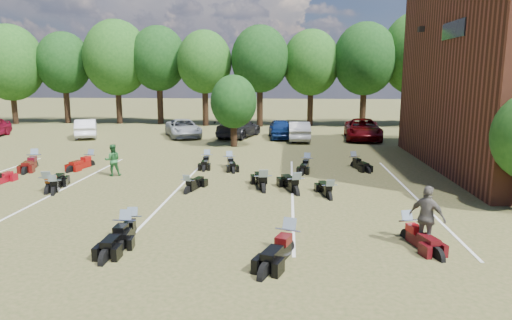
# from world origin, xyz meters

# --- Properties ---
(ground) EXTENTS (160.00, 160.00, 0.00)m
(ground) POSITION_xyz_m (0.00, 0.00, 0.00)
(ground) COLOR brown
(ground) RESTS_ON ground
(car_1) EXTENTS (3.12, 4.71, 1.47)m
(car_1) POSITION_xyz_m (-14.27, 19.17, 0.73)
(car_1) COLOR silver
(car_1) RESTS_ON ground
(car_2) EXTENTS (4.12, 5.64, 1.42)m
(car_2) POSITION_xyz_m (-6.62, 19.96, 0.71)
(car_2) COLOR #9B9EA3
(car_2) RESTS_ON ground
(car_3) EXTENTS (3.58, 5.77, 1.56)m
(car_3) POSITION_xyz_m (-2.18, 20.12, 0.78)
(car_3) COLOR black
(car_3) RESTS_ON ground
(car_4) EXTENTS (2.12, 4.45, 1.47)m
(car_4) POSITION_xyz_m (1.17, 19.84, 0.73)
(car_4) COLOR navy
(car_4) RESTS_ON ground
(car_5) EXTENTS (1.66, 4.49, 1.47)m
(car_5) POSITION_xyz_m (2.58, 18.55, 0.73)
(car_5) COLOR #9F9F9A
(car_5) RESTS_ON ground
(car_6) EXTENTS (3.06, 5.89, 1.59)m
(car_6) POSITION_xyz_m (7.50, 19.59, 0.79)
(car_6) COLOR #550408
(car_6) RESTS_ON ground
(car_7) EXTENTS (3.80, 5.19, 1.40)m
(car_7) POSITION_xyz_m (15.30, 19.62, 0.70)
(car_7) COLOR #3A393E
(car_7) RESTS_ON ground
(person_green) EXTENTS (0.93, 0.84, 1.57)m
(person_green) POSITION_xyz_m (-6.82, 5.67, 0.79)
(person_green) COLOR #25622E
(person_green) RESTS_ON ground
(person_grey) EXTENTS (1.10, 1.07, 1.85)m
(person_grey) POSITION_xyz_m (5.78, -3.04, 0.92)
(person_grey) COLOR #5A534D
(person_grey) RESTS_ON ground
(motorcycle_2) EXTENTS (0.75, 2.29, 1.28)m
(motorcycle_2) POSITION_xyz_m (-3.07, -3.03, 0.00)
(motorcycle_2) COLOR black
(motorcycle_2) RESTS_ON ground
(motorcycle_3) EXTENTS (0.89, 2.11, 1.14)m
(motorcycle_3) POSITION_xyz_m (-3.05, -2.43, 0.00)
(motorcycle_3) COLOR black
(motorcycle_3) RESTS_ON ground
(motorcycle_5) EXTENTS (1.53, 2.53, 1.34)m
(motorcycle_5) POSITION_xyz_m (1.84, -3.63, 0.00)
(motorcycle_5) COLOR black
(motorcycle_5) RESTS_ON ground
(motorcycle_6) EXTENTS (1.27, 2.27, 1.21)m
(motorcycle_6) POSITION_xyz_m (5.46, -2.31, 0.00)
(motorcycle_6) COLOR #42090D
(motorcycle_6) RESTS_ON ground
(motorcycle_8) EXTENTS (1.11, 2.47, 1.33)m
(motorcycle_8) POSITION_xyz_m (-8.30, 2.22, 0.00)
(motorcycle_8) COLOR black
(motorcycle_8) RESTS_ON ground
(motorcycle_9) EXTENTS (1.28, 2.23, 1.19)m
(motorcycle_9) POSITION_xyz_m (-7.98, 2.03, 0.00)
(motorcycle_9) COLOR black
(motorcycle_9) RESTS_ON ground
(motorcycle_10) EXTENTS (1.09, 2.10, 1.12)m
(motorcycle_10) POSITION_xyz_m (-2.41, 2.62, 0.00)
(motorcycle_10) COLOR black
(motorcycle_10) RESTS_ON ground
(motorcycle_11) EXTENTS (1.44, 2.53, 1.34)m
(motorcycle_11) POSITION_xyz_m (2.14, 2.75, 0.00)
(motorcycle_11) COLOR black
(motorcycle_11) RESTS_ON ground
(motorcycle_12) EXTENTS (1.23, 2.55, 1.37)m
(motorcycle_12) POSITION_xyz_m (0.75, 3.10, 0.00)
(motorcycle_12) COLOR black
(motorcycle_12) RESTS_ON ground
(motorcycle_13) EXTENTS (0.98, 2.14, 1.15)m
(motorcycle_13) POSITION_xyz_m (3.48, 2.10, 0.00)
(motorcycle_13) COLOR black
(motorcycle_13) RESTS_ON ground
(motorcycle_14) EXTENTS (1.35, 2.56, 1.36)m
(motorcycle_14) POSITION_xyz_m (-11.89, 7.48, 0.00)
(motorcycle_14) COLOR #490C0A
(motorcycle_14) RESTS_ON ground
(motorcycle_15) EXTENTS (1.20, 2.37, 1.26)m
(motorcycle_15) POSITION_xyz_m (-9.00, 7.94, 0.00)
(motorcycle_15) COLOR maroon
(motorcycle_15) RESTS_ON ground
(motorcycle_16) EXTENTS (0.82, 2.17, 1.18)m
(motorcycle_16) POSITION_xyz_m (-2.67, 8.65, 0.00)
(motorcycle_16) COLOR black
(motorcycle_16) RESTS_ON ground
(motorcycle_18) EXTENTS (1.17, 2.22, 1.18)m
(motorcycle_18) POSITION_xyz_m (-1.37, 8.27, 0.00)
(motorcycle_18) COLOR black
(motorcycle_18) RESTS_ON ground
(motorcycle_19) EXTENTS (1.31, 2.20, 1.17)m
(motorcycle_19) POSITION_xyz_m (5.36, 8.71, 0.00)
(motorcycle_19) COLOR black
(motorcycle_19) RESTS_ON ground
(motorcycle_20) EXTENTS (1.03, 2.20, 1.18)m
(motorcycle_20) POSITION_xyz_m (2.79, 8.05, 0.00)
(motorcycle_20) COLOR black
(motorcycle_20) RESTS_ON ground
(tree_line) EXTENTS (56.00, 6.00, 9.79)m
(tree_line) POSITION_xyz_m (-1.00, 29.00, 6.31)
(tree_line) COLOR black
(tree_line) RESTS_ON ground
(young_tree_midfield) EXTENTS (3.20, 3.20, 4.70)m
(young_tree_midfield) POSITION_xyz_m (-2.00, 15.50, 3.09)
(young_tree_midfield) COLOR black
(young_tree_midfield) RESTS_ON ground
(parking_lines) EXTENTS (20.10, 14.00, 0.01)m
(parking_lines) POSITION_xyz_m (-3.00, 3.00, 0.01)
(parking_lines) COLOR silver
(parking_lines) RESTS_ON ground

